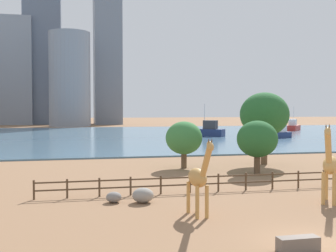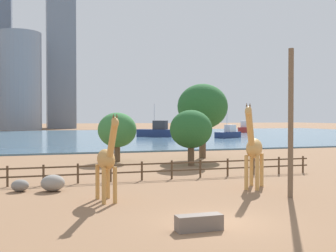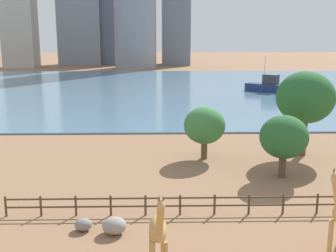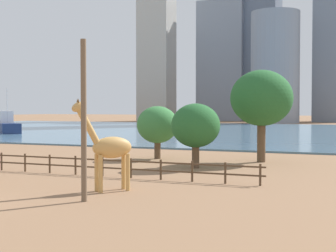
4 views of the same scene
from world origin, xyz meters
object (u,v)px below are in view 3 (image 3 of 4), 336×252
giraffe_companion (158,230)px  boat_ferry (267,86)px  tree_left_large (284,137)px  tree_center_broad (205,126)px  boulder_near_fence (114,226)px  boulder_by_pole (83,225)px  tree_right_tall (305,98)px

giraffe_companion → boat_ferry: (21.34, 63.76, -0.79)m
giraffe_companion → tree_left_large: 16.68m
tree_center_broad → boat_ferry: (17.18, 45.01, -1.69)m
boulder_near_fence → tree_left_large: bearing=37.7°
tree_center_broad → giraffe_companion: bearing=-102.5°
boulder_near_fence → tree_left_large: (12.21, 9.44, 2.74)m
boulder_by_pole → tree_center_broad: (8.45, 14.24, 2.71)m
giraffe_companion → boat_ferry: size_ratio=0.57×
tree_center_broad → tree_right_tall: (9.24, 0.91, 2.33)m
tree_center_broad → boat_ferry: boat_ferry is taller
tree_center_broad → boulder_by_pole: bearing=-120.7°
boulder_by_pole → boat_ferry: (25.63, 59.25, 1.01)m
tree_right_tall → boulder_near_fence: bearing=-135.5°
boulder_by_pole → tree_right_tall: size_ratio=0.13×
tree_left_large → tree_right_tall: (3.66, 6.17, 2.16)m
tree_left_large → tree_right_tall: size_ratio=0.63×
boulder_near_fence → boat_ferry: boat_ferry is taller
tree_right_tall → tree_center_broad: bearing=-174.4°
boulder_by_pole → tree_left_large: bearing=32.6°
tree_right_tall → boat_ferry: bearing=79.8°
boulder_by_pole → tree_left_large: size_ratio=0.20×
tree_right_tall → boat_ferry: (7.94, 44.09, -4.02)m
boulder_by_pole → tree_right_tall: (17.69, 15.15, 5.04)m
boulder_near_fence → tree_left_large: size_ratio=0.28×
boulder_by_pole → giraffe_companion: bearing=-46.5°
giraffe_companion → tree_center_broad: 19.23m
tree_center_broad → boat_ferry: size_ratio=0.61×
tree_left_large → tree_right_tall: tree_right_tall is taller
boulder_near_fence → boulder_by_pole: size_ratio=1.38×
boulder_near_fence → tree_center_broad: 16.33m
giraffe_companion → tree_left_large: tree_left_large is taller
tree_center_broad → boat_ferry: 48.20m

